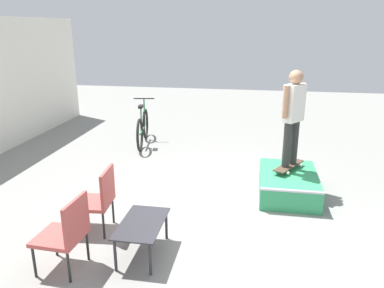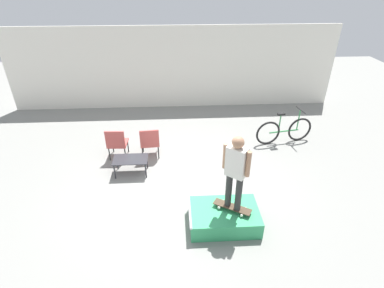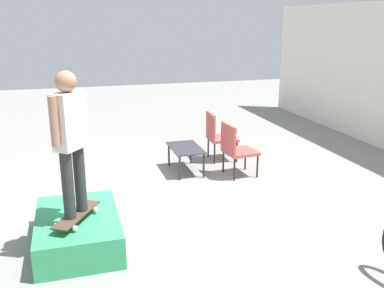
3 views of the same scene
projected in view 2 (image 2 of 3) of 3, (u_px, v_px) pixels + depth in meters
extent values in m
plane|color=gray|center=(176.00, 188.00, 7.38)|extent=(24.00, 24.00, 0.00)
cube|color=white|center=(173.00, 68.00, 10.98)|extent=(12.00, 0.06, 3.00)
cube|color=#339E60|center=(224.00, 217.00, 6.27)|extent=(1.43, 0.96, 0.38)
cylinder|color=#B7B7BC|center=(190.00, 212.00, 6.14)|extent=(0.05, 0.96, 0.05)
cube|color=#473828|center=(232.00, 207.00, 6.14)|extent=(0.78, 0.58, 0.02)
cylinder|color=white|center=(245.00, 208.00, 6.14)|extent=(0.06, 0.05, 0.05)
cylinder|color=white|center=(242.00, 216.00, 5.97)|extent=(0.06, 0.05, 0.05)
cylinder|color=white|center=(223.00, 201.00, 6.34)|extent=(0.06, 0.05, 0.05)
cylinder|color=white|center=(219.00, 208.00, 6.16)|extent=(0.06, 0.05, 0.05)
cylinder|color=#2D2D2D|center=(229.00, 189.00, 5.98)|extent=(0.13, 0.13, 0.79)
cylinder|color=#2D2D2D|center=(239.00, 194.00, 5.88)|extent=(0.13, 0.13, 0.79)
cube|color=silver|center=(236.00, 162.00, 5.57)|extent=(0.42, 0.39, 0.62)
cylinder|color=#A87A5B|center=(225.00, 156.00, 5.67)|extent=(0.09, 0.09, 0.53)
cylinder|color=#A87A5B|center=(248.00, 164.00, 5.43)|extent=(0.09, 0.09, 0.53)
sphere|color=#A87A5B|center=(238.00, 142.00, 5.35)|extent=(0.23, 0.23, 0.23)
cube|color=#2D2D33|center=(130.00, 159.00, 7.71)|extent=(0.89, 0.53, 0.02)
cylinder|color=#2D2D33|center=(115.00, 172.00, 7.62)|extent=(0.04, 0.04, 0.43)
cylinder|color=#2D2D33|center=(146.00, 171.00, 7.66)|extent=(0.04, 0.04, 0.43)
cylinder|color=#2D2D33|center=(117.00, 162.00, 7.98)|extent=(0.04, 0.04, 0.43)
cylinder|color=#2D2D33|center=(147.00, 161.00, 8.02)|extent=(0.04, 0.04, 0.43)
cylinder|color=black|center=(128.00, 146.00, 8.74)|extent=(0.03, 0.03, 0.40)
cylinder|color=black|center=(113.00, 146.00, 8.73)|extent=(0.03, 0.03, 0.40)
cylinder|color=black|center=(125.00, 154.00, 8.36)|extent=(0.03, 0.03, 0.40)
cylinder|color=black|center=(109.00, 154.00, 8.36)|extent=(0.03, 0.03, 0.40)
cube|color=#B74C47|center=(118.00, 143.00, 8.43)|extent=(0.55, 0.55, 0.05)
cube|color=#B74C47|center=(115.00, 139.00, 8.09)|extent=(0.52, 0.07, 0.48)
cylinder|color=black|center=(158.00, 145.00, 8.81)|extent=(0.03, 0.03, 0.40)
cylinder|color=black|center=(143.00, 146.00, 8.75)|extent=(0.03, 0.03, 0.40)
cylinder|color=black|center=(159.00, 152.00, 8.43)|extent=(0.03, 0.03, 0.40)
cylinder|color=black|center=(143.00, 154.00, 8.38)|extent=(0.03, 0.03, 0.40)
cube|color=#B74C47|center=(150.00, 142.00, 8.48)|extent=(0.56, 0.56, 0.05)
cube|color=#B74C47|center=(149.00, 138.00, 8.14)|extent=(0.52, 0.08, 0.48)
torus|color=black|center=(300.00, 129.00, 9.23)|extent=(0.77, 0.19, 0.77)
torus|color=black|center=(268.00, 133.00, 9.03)|extent=(0.77, 0.19, 0.77)
cylinder|color=#338447|center=(284.00, 131.00, 9.13)|extent=(0.94, 0.20, 0.04)
cylinder|color=#338447|center=(280.00, 124.00, 8.95)|extent=(0.04, 0.04, 0.57)
cube|color=black|center=(281.00, 114.00, 8.79)|extent=(0.23, 0.14, 0.06)
cylinder|color=#338447|center=(298.00, 120.00, 9.04)|extent=(0.04, 0.04, 0.67)
cylinder|color=black|center=(301.00, 110.00, 8.87)|extent=(0.12, 0.52, 0.03)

